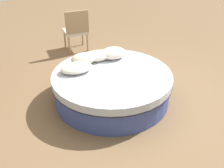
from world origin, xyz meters
TOP-DOWN VIEW (x-y plane):
  - ground_plane at (0.00, 0.00)m, footprint 16.00×16.00m
  - round_bed at (0.00, 0.00)m, footprint 1.97×1.97m
  - throw_pillow_0 at (0.22, 0.53)m, footprint 0.46×0.34m
  - throw_pillow_1 at (-0.06, 0.55)m, footprint 0.46×0.31m
  - throw_pillow_2 at (-0.34, 0.48)m, footprint 0.43×0.30m
  - throw_pillow_3 at (-0.52, 0.26)m, footprint 0.52×0.35m
  - patio_chair at (-0.05, 2.21)m, footprint 0.53×0.51m

SIDE VIEW (x-z plane):
  - ground_plane at x=0.00m, z-range 0.00..0.00m
  - round_bed at x=0.00m, z-range 0.01..0.51m
  - patio_chair at x=-0.05m, z-range 0.07..1.05m
  - throw_pillow_3 at x=-0.52m, z-range 0.50..0.65m
  - throw_pillow_1 at x=-0.06m, z-range 0.50..0.68m
  - throw_pillow_0 at x=0.22m, z-range 0.50..0.70m
  - throw_pillow_2 at x=-0.34m, z-range 0.50..0.70m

